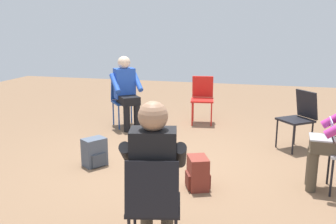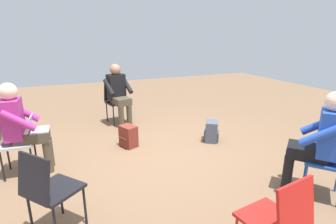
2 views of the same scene
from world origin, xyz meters
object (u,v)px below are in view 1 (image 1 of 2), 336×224
Objects in this scene: chair_northwest at (299,116)px; person_in_blue at (126,88)px; person_in_black at (154,168)px; backpack_near_laptop_user at (95,154)px; chair_west at (202,96)px; chair_east at (153,202)px; backpack_by_empty_chair at (198,175)px; chair_southwest at (124,98)px.

person_in_blue is at bearing 42.04° from chair_northwest.
backpack_near_laptop_user is (-1.56, -1.27, -0.54)m from person_in_black.
chair_east is (4.20, 0.33, 0.00)m from chair_west.
person_in_black is at bearing -6.10° from backpack_by_empty_chair.
chair_northwest reaches higher than backpack_near_laptop_user.
chair_west reaches higher than backpack_by_empty_chair.
person_in_black is (-0.16, -0.04, 0.20)m from chair_east.
chair_northwest is 2.92m from backpack_near_laptop_user.
person_in_black is (3.51, 1.62, 0.20)m from chair_southwest.
chair_east is 1.43m from backpack_by_empty_chair.
chair_east is 3.87m from person_in_blue.
backpack_near_laptop_user is (1.94, 0.35, -0.34)m from chair_southwest.
chair_east reaches higher than backpack_by_empty_chair.
chair_west and chair_northwest have the same top height.
chair_west is 0.69× the size of person_in_blue.
chair_northwest is at bearing 53.19° from person_in_black.
backpack_by_empty_chair is (2.16, 1.64, -0.54)m from person_in_blue.
chair_west reaches higher than backpack_near_laptop_user.
chair_northwest is at bearing 145.52° from backpack_by_empty_chair.
backpack_near_laptop_user is (-1.73, -1.31, -0.34)m from chair_east.
person_in_black reaches higher than backpack_near_laptop_user.
chair_northwest is at bearing 54.91° from chair_east.
chair_west is 1.00× the size of chair_east.
chair_west and chair_east have the same top height.
person_in_black is (4.03, 0.29, 0.20)m from chair_west.
person_in_blue reaches higher than chair_west.
chair_southwest is 2.36× the size of backpack_near_laptop_user.
chair_southwest reaches higher than backpack_near_laptop_user.
person_in_black is at bearing 90.00° from chair_east.
chair_southwest is at bearing -169.92° from backpack_near_laptop_user.
chair_southwest is (-0.59, -2.91, 0.00)m from chair_northwest.
chair_west is 1.94m from chair_northwest.
backpack_near_laptop_user is at bearing 60.36° from chair_west.
chair_southwest is (0.53, -1.32, 0.00)m from chair_west.
person_in_blue is 3.44× the size of backpack_by_empty_chair.
person_in_blue is at bearing 101.25° from person_in_black.
chair_east reaches higher than backpack_near_laptop_user.
person_in_blue is at bearing 90.00° from chair_southwest.
chair_west is at bearing -171.42° from backpack_by_empty_chair.
chair_northwest is (1.12, 1.59, 0.00)m from chair_west.
chair_northwest is 2.09m from backpack_by_empty_chair.
chair_west is 4.05m from person_in_black.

